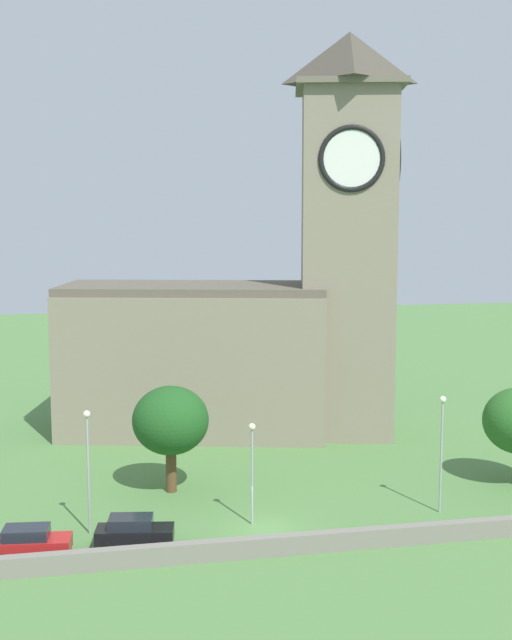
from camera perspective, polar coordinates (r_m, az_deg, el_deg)
The scene contains 9 objects.
ground_plane at distance 67.72m, azimuth -2.03°, elevation -9.44°, with size 200.00×200.00×0.00m, color #517F42.
church at distance 73.93m, azimuth -0.03°, elevation 0.79°, with size 30.98×16.46×34.60m.
quay_barrier at distance 50.02m, azimuth 1.67°, elevation -15.02°, with size 58.22×0.70×1.14m, color gray.
car_red at distance 51.15m, azimuth -15.13°, elevation -14.36°, with size 4.72×2.59×1.81m.
car_black at distance 51.42m, azimuth -8.30°, elevation -14.03°, with size 4.78×2.71×1.84m.
streetlamp_west_mid at distance 52.47m, azimuth -11.35°, elevation -8.85°, with size 0.44×0.44×7.74m.
streetlamp_central at distance 53.14m, azimuth -0.27°, elevation -9.25°, with size 0.44×0.44×6.55m.
streetlamp_east_mid at distance 56.29m, azimuth 12.50°, elevation -7.72°, with size 0.44×0.44×7.79m.
tree_riverside_west at distance 59.24m, azimuth -5.82°, elevation -6.83°, with size 5.35×5.35×7.55m.
Camera 1 is at (-10.57, -48.91, 19.74)m, focal length 47.13 mm.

